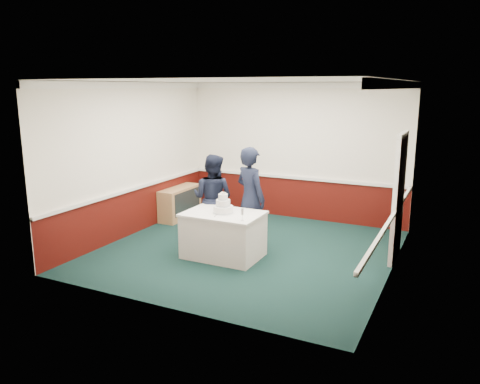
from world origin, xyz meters
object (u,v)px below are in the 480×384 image
at_px(cake_knife, 216,215).
at_px(person_man, 213,198).
at_px(champagne_flute, 242,212).
at_px(person_woman, 250,198).
at_px(sideboard, 180,203).
at_px(cake_table, 223,234).
at_px(wedding_cake, 223,207).

relative_size(cake_knife, person_man, 0.13).
height_order(champagne_flute, person_woman, person_woman).
xyz_separation_m(sideboard, person_woman, (2.26, -1.11, 0.58)).
height_order(cake_table, cake_knife, cake_knife).
relative_size(cake_knife, champagne_flute, 1.07).
height_order(sideboard, champagne_flute, champagne_flute).
xyz_separation_m(sideboard, cake_knife, (2.01, -1.96, 0.44)).
bearing_deg(person_man, champagne_flute, 136.06).
xyz_separation_m(cake_table, person_woman, (0.22, 0.64, 0.53)).
distance_m(sideboard, person_woman, 2.58).
height_order(cake_knife, person_man, person_man).
bearing_deg(wedding_cake, sideboard, 139.26).
xyz_separation_m(cake_table, cake_knife, (-0.03, -0.20, 0.39)).
relative_size(wedding_cake, cake_knife, 1.65).
relative_size(sideboard, champagne_flute, 5.85).
bearing_deg(wedding_cake, cake_knife, -98.53).
height_order(champagne_flute, person_man, person_man).
relative_size(cake_table, champagne_flute, 6.44).
height_order(sideboard, person_man, person_man).
bearing_deg(cake_knife, person_woman, 58.98).
xyz_separation_m(cake_knife, person_man, (-0.56, 0.88, 0.05)).
relative_size(champagne_flute, person_woman, 0.11).
distance_m(sideboard, person_man, 1.87).
xyz_separation_m(cake_knife, champagne_flute, (0.53, -0.08, 0.14)).
relative_size(sideboard, cake_knife, 5.45).
bearing_deg(champagne_flute, cake_table, 150.75).
bearing_deg(champagne_flute, wedding_cake, 150.75).
height_order(person_man, person_woman, person_woman).
bearing_deg(wedding_cake, person_man, 130.68).
bearing_deg(person_man, wedding_cake, 128.28).
xyz_separation_m(sideboard, champagne_flute, (2.54, -2.04, 0.58)).
bearing_deg(champagne_flute, person_woman, 106.98).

